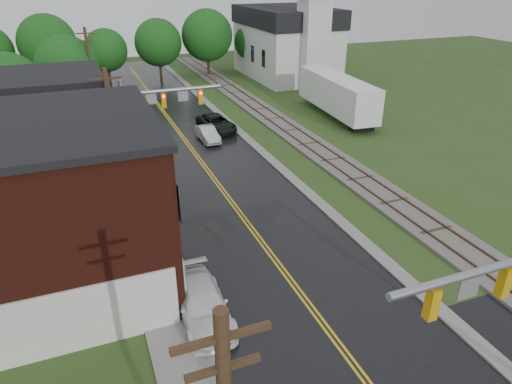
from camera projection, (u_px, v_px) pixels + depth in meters
main_road at (194, 153)px, 38.75m from camera, size 10.00×90.00×0.02m
curb_right at (235, 128)px, 44.71m from camera, size 0.80×70.00×0.12m
sidewalk_left at (127, 188)px, 32.53m from camera, size 2.40×50.00×0.12m
brick_building at (1, 216)px, 20.28m from camera, size 14.30×10.30×8.30m
yellow_house at (46, 150)px, 30.38m from camera, size 8.00×7.00×6.40m
darkred_building at (63, 124)px, 38.67m from camera, size 7.00×6.00×4.40m
church at (290, 35)px, 62.60m from camera, size 10.40×18.40×20.00m
railroad at (278, 122)px, 46.18m from camera, size 3.20×80.00×0.30m
traffic_signal_far at (154, 109)px, 32.91m from camera, size 7.34×0.43×7.20m
utility_pole_b at (114, 139)px, 27.75m from camera, size 1.80×0.28×9.00m
utility_pole_c at (91, 71)px, 46.13m from camera, size 1.80×0.28×9.00m
tree_left_c at (11, 88)px, 40.48m from camera, size 6.00×6.00×7.65m
tree_left_e at (69, 69)px, 47.00m from camera, size 6.40×6.40×8.16m
suv_dark at (216, 123)px, 43.66m from camera, size 3.09×5.62×1.49m
sedan_silver at (207, 134)px, 41.14m from camera, size 1.49×3.99×1.30m
pickup_white at (202, 304)px, 20.13m from camera, size 2.18×5.17×1.49m
semi_trailer at (337, 94)px, 47.22m from camera, size 3.91×13.55×4.14m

